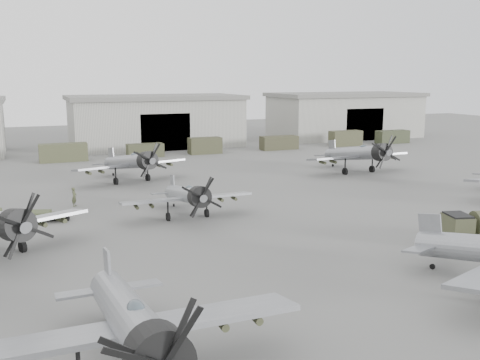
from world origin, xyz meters
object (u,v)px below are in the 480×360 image
object	(u,v)px
aircraft_near_0	(133,324)
aircraft_far_1	(360,154)
aircraft_far_0	(132,162)
ground_crew	(74,197)
aircraft_mid_1	(188,195)
tug_trailer	(7,215)

from	to	relation	value
aircraft_near_0	aircraft_far_1	size ratio (longest dim) A/B	1.01
aircraft_far_0	ground_crew	world-z (taller)	aircraft_far_0
aircraft_far_1	ground_crew	bearing A→B (deg)	-174.91
aircraft_mid_1	aircraft_far_1	world-z (taller)	aircraft_far_1
tug_trailer	ground_crew	world-z (taller)	ground_crew
aircraft_near_0	tug_trailer	world-z (taller)	aircraft_near_0
aircraft_mid_1	aircraft_far_0	bearing A→B (deg)	94.71
aircraft_mid_1	aircraft_far_1	distance (m)	28.86
aircraft_mid_1	aircraft_near_0	bearing A→B (deg)	-110.93
aircraft_far_0	aircraft_far_1	bearing A→B (deg)	-23.90
aircraft_mid_1	aircraft_far_0	xyz separation A→B (m)	(-1.28, 17.47, 0.33)
aircraft_near_0	tug_trailer	bearing A→B (deg)	100.01
aircraft_far_0	tug_trailer	distance (m)	18.11
aircraft_near_0	aircraft_far_0	xyz separation A→B (m)	(7.69, 40.31, -0.14)
aircraft_far_0	ground_crew	distance (m)	11.72
aircraft_far_0	tug_trailer	bearing A→B (deg)	-149.26
ground_crew	aircraft_far_1	bearing A→B (deg)	-57.55
aircraft_mid_1	ground_crew	bearing A→B (deg)	135.98
aircraft_near_0	aircraft_far_1	world-z (taller)	aircraft_near_0
aircraft_near_0	ground_crew	bearing A→B (deg)	88.55
aircraft_far_0	aircraft_far_1	xyz separation A→B (m)	(27.15, -4.69, 0.11)
aircraft_near_0	ground_crew	world-z (taller)	aircraft_near_0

